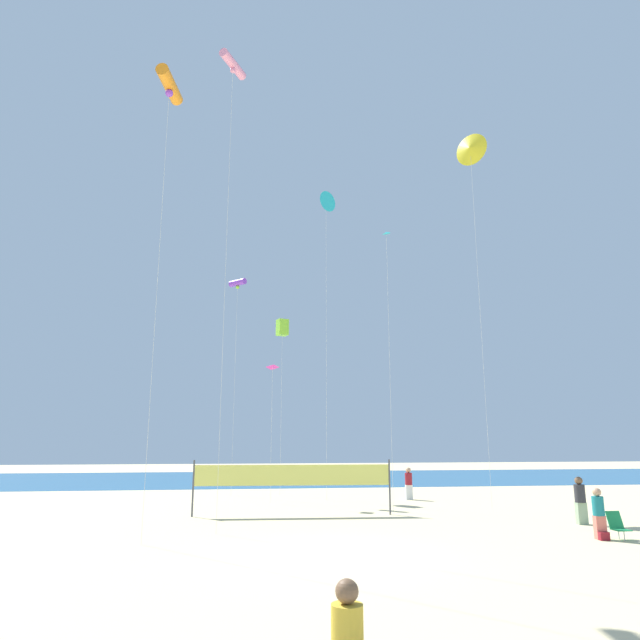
% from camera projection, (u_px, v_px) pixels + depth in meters
% --- Properties ---
extents(ground_plane, '(120.00, 120.00, 0.00)m').
position_uv_depth(ground_plane, '(336.00, 556.00, 16.20)').
color(ground_plane, beige).
extents(ocean_band, '(120.00, 20.00, 0.01)m').
position_uv_depth(ocean_band, '(278.00, 478.00, 47.42)').
color(ocean_band, '#28608C').
rests_on(ocean_band, ground).
extents(beachgoer_maroon_shirt, '(0.40, 0.40, 1.73)m').
position_uv_depth(beachgoer_maroon_shirt, '(409.00, 482.00, 31.24)').
color(beachgoer_maroon_shirt, white).
rests_on(beachgoer_maroon_shirt, ground).
extents(beachgoer_charcoal_shirt, '(0.42, 0.42, 1.83)m').
position_uv_depth(beachgoer_charcoal_shirt, '(580.00, 499.00, 22.35)').
color(beachgoer_charcoal_shirt, '#99B28C').
rests_on(beachgoer_charcoal_shirt, ground).
extents(beachgoer_teal_shirt, '(0.38, 0.38, 1.68)m').
position_uv_depth(beachgoer_teal_shirt, '(599.00, 512.00, 19.06)').
color(beachgoer_teal_shirt, '#EA7260').
rests_on(beachgoer_teal_shirt, ground).
extents(folding_beach_chair, '(0.52, 0.65, 0.89)m').
position_uv_depth(folding_beach_chair, '(618.00, 525.00, 19.02)').
color(folding_beach_chair, '#1E8C4C').
rests_on(folding_beach_chair, ground).
extents(volleyball_net, '(8.82, 0.49, 2.40)m').
position_uv_depth(volleyball_net, '(293.00, 477.00, 24.97)').
color(volleyball_net, '#4C4C51').
rests_on(volleyball_net, ground).
extents(beach_handbag, '(0.34, 0.17, 0.27)m').
position_uv_depth(beach_handbag, '(604.00, 536.00, 18.71)').
color(beach_handbag, maroon).
rests_on(beach_handbag, ground).
extents(kite_yellow_delta, '(1.40, 1.55, 19.66)m').
position_uv_depth(kite_yellow_delta, '(470.00, 149.00, 30.38)').
color(kite_yellow_delta, silver).
rests_on(kite_yellow_delta, ground).
extents(kite_cyan_diamond, '(0.52, 0.52, 13.81)m').
position_uv_depth(kite_cyan_diamond, '(387.00, 251.00, 28.62)').
color(kite_cyan_diamond, silver).
rests_on(kite_cyan_diamond, ground).
extents(kite_pink_tube, '(1.12, 1.68, 19.19)m').
position_uv_depth(kite_pink_tube, '(233.00, 67.00, 23.87)').
color(kite_pink_tube, silver).
rests_on(kite_pink_tube, ground).
extents(kite_cyan_delta, '(1.22, 0.99, 18.12)m').
position_uv_depth(kite_cyan_delta, '(326.00, 203.00, 34.16)').
color(kite_cyan_delta, silver).
rests_on(kite_cyan_delta, ground).
extents(kite_orange_tube, '(0.79, 1.99, 16.80)m').
position_uv_depth(kite_orange_tube, '(170.00, 86.00, 21.33)').
color(kite_orange_tube, silver).
rests_on(kite_orange_tube, ground).
extents(kite_lime_box, '(0.82, 0.82, 10.74)m').
position_uv_depth(kite_lime_box, '(282.00, 328.00, 35.52)').
color(kite_lime_box, silver).
rests_on(kite_lime_box, ground).
extents(kite_magenta_diamond, '(0.65, 0.67, 7.39)m').
position_uv_depth(kite_magenta_diamond, '(272.00, 368.00, 30.91)').
color(kite_magenta_diamond, silver).
rests_on(kite_magenta_diamond, ground).
extents(kite_violet_tube, '(1.18, 1.16, 13.33)m').
position_uv_depth(kite_violet_tube, '(238.00, 284.00, 35.89)').
color(kite_violet_tube, silver).
rests_on(kite_violet_tube, ground).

